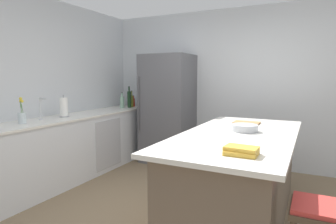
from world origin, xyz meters
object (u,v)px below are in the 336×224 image
paper_towel_roll (64,108)px  sink_faucet (41,108)px  flower_vase (22,116)px  wine_bottle (129,99)px  cookbook_stack (241,151)px  kitchen_island (237,177)px  gin_bottle (122,102)px  hot_sauce_bottle (134,102)px  mixing_bowl (244,128)px  olive_oil_bottle (132,101)px  refrigerator (168,109)px  cutting_board (246,123)px  bar_stool (320,223)px

paper_towel_roll → sink_faucet: bearing=-96.7°
flower_vase → wine_bottle: (0.10, 2.12, 0.07)m
wine_bottle → cookbook_stack: (2.57, -2.30, -0.14)m
kitchen_island → gin_bottle: (-2.46, 1.40, 0.57)m
kitchen_island → gin_bottle: gin_bottle is taller
hot_sauce_bottle → wine_bottle: size_ratio=0.54×
hot_sauce_bottle → mixing_bowl: (2.43, -1.56, -0.05)m
hot_sauce_bottle → olive_oil_bottle: olive_oil_bottle is taller
refrigerator → mixing_bowl: (1.62, -1.41, 0.02)m
paper_towel_roll → cutting_board: (2.41, 0.62, -0.13)m
kitchen_island → cookbook_stack: bearing=-75.7°
refrigerator → gin_bottle: bearing=-170.0°
cookbook_stack → cutting_board: size_ratio=0.80×
gin_bottle → mixing_bowl: size_ratio=1.01×
olive_oil_bottle → cutting_board: size_ratio=1.00×
bar_stool → cutting_board: bearing=117.2°
sink_faucet → flower_vase: size_ratio=0.93×
refrigerator → flower_vase: 2.34m
wine_bottle → mixing_bowl: wine_bottle is taller
gin_bottle → wine_bottle: bearing=51.9°
paper_towel_roll → cutting_board: bearing=14.5°
wine_bottle → cookbook_stack: bearing=-41.8°
flower_vase → cutting_board: size_ratio=1.05×
paper_towel_roll → hot_sauce_bottle: (0.07, 1.66, -0.05)m
refrigerator → gin_bottle: 0.88m
bar_stool → hot_sauce_bottle: 4.09m
wine_bottle → gin_bottle: 0.14m
mixing_bowl → bar_stool: bearing=-55.3°
paper_towel_roll → cookbook_stack: bearing=-17.4°
refrigerator → cookbook_stack: bearing=-52.5°
paper_towel_roll → gin_bottle: paper_towel_roll is taller
flower_vase → hot_sauce_bottle: flower_vase is taller
flower_vase → wine_bottle: wine_bottle is taller
olive_oil_bottle → gin_bottle: (-0.08, -0.19, -0.01)m
mixing_bowl → cutting_board: mixing_bowl is taller
sink_faucet → gin_bottle: (0.06, 1.70, -0.05)m
gin_bottle → paper_towel_roll: bearing=-90.7°
bar_stool → mixing_bowl: 1.31m
kitchen_island → bar_stool: kitchen_island is taller
bar_stool → hot_sauce_bottle: hot_sauce_bottle is taller
cookbook_stack → cutting_board: 1.49m
paper_towel_roll → mixing_bowl: (2.50, 0.10, -0.10)m
gin_bottle → cookbook_stack: gin_bottle is taller
kitchen_island → olive_oil_bottle: (-2.37, 1.60, 0.58)m
hot_sauce_bottle → wine_bottle: wine_bottle is taller
olive_oil_bottle → wine_bottle: size_ratio=0.79×
flower_vase → gin_bottle: bearing=89.6°
bar_stool → wine_bottle: size_ratio=1.74×
paper_towel_roll → mixing_bowl: size_ratio=1.12×
wine_bottle → cutting_board: 2.46m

